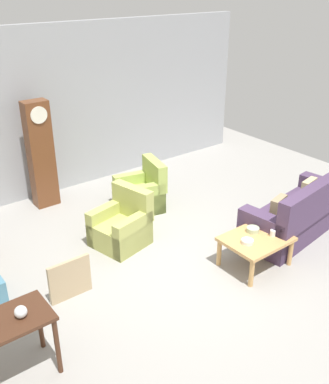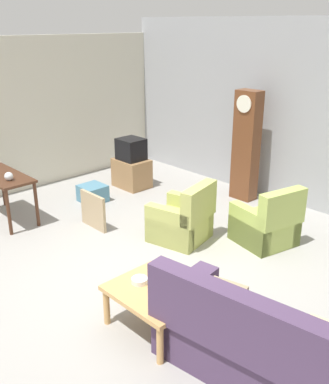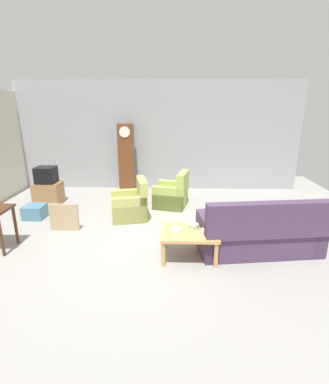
# 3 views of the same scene
# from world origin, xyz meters

# --- Properties ---
(ground_plane) EXTENTS (10.40, 10.40, 0.00)m
(ground_plane) POSITION_xyz_m (0.00, 0.00, 0.00)
(ground_plane) COLOR #999691
(garage_door_wall) EXTENTS (8.40, 0.16, 3.20)m
(garage_door_wall) POSITION_xyz_m (0.00, 3.60, 1.60)
(garage_door_wall) COLOR #9EA0A5
(garage_door_wall) RESTS_ON ground_plane
(couch_floral) EXTENTS (2.20, 1.14, 1.04)m
(couch_floral) POSITION_xyz_m (2.02, -0.49, 0.35)
(couch_floral) COLOR #4C3856
(couch_floral) RESTS_ON ground_plane
(armchair_olive_near) EXTENTS (0.94, 0.92, 0.92)m
(armchair_olive_near) POSITION_xyz_m (-0.49, 1.03, 0.31)
(armchair_olive_near) COLOR tan
(armchair_olive_near) RESTS_ON ground_plane
(armchair_olive_far) EXTENTS (0.94, 0.92, 0.92)m
(armchair_olive_far) POSITION_xyz_m (0.46, 1.84, 0.31)
(armchair_olive_far) COLOR #A7BC59
(armchair_olive_far) RESTS_ON ground_plane
(coffee_table_wood) EXTENTS (0.96, 0.76, 0.48)m
(coffee_table_wood) POSITION_xyz_m (0.77, -0.69, 0.41)
(coffee_table_wood) COLOR tan
(coffee_table_wood) RESTS_ON ground_plane
(grandfather_clock) EXTENTS (0.44, 0.30, 2.00)m
(grandfather_clock) POSITION_xyz_m (-0.89, 3.09, 1.01)
(grandfather_clock) COLOR brown
(grandfather_clock) RESTS_ON ground_plane
(tv_stand_cabinet) EXTENTS (0.68, 0.52, 0.57)m
(tv_stand_cabinet) POSITION_xyz_m (-2.81, 1.98, 0.28)
(tv_stand_cabinet) COLOR #997047
(tv_stand_cabinet) RESTS_ON ground_plane
(tv_crt) EXTENTS (0.48, 0.44, 0.42)m
(tv_crt) POSITION_xyz_m (-2.81, 1.98, 0.78)
(tv_crt) COLOR black
(tv_crt) RESTS_ON tv_stand_cabinet
(framed_picture_leaning) EXTENTS (0.60, 0.05, 0.58)m
(framed_picture_leaning) POSITION_xyz_m (-1.77, 0.31, 0.29)
(framed_picture_leaning) COLOR tan
(framed_picture_leaning) RESTS_ON ground_plane
(storage_box_blue) EXTENTS (0.45, 0.43, 0.31)m
(storage_box_blue) POSITION_xyz_m (-2.71, 0.96, 0.15)
(storage_box_blue) COLOR teal
(storage_box_blue) RESTS_ON ground_plane
(cup_white_porcelain) EXTENTS (0.08, 0.08, 0.10)m
(cup_white_porcelain) POSITION_xyz_m (0.99, -0.80, 0.53)
(cup_white_porcelain) COLOR white
(cup_white_porcelain) RESTS_ON coffee_table_wood
(cup_blue_rimmed) EXTENTS (0.09, 0.09, 0.09)m
(cup_blue_rimmed) POSITION_xyz_m (1.11, -0.43, 0.52)
(cup_blue_rimmed) COLOR silver
(cup_blue_rimmed) RESTS_ON coffee_table_wood
(bowl_white_stacked) EXTENTS (0.18, 0.18, 0.06)m
(bowl_white_stacked) POSITION_xyz_m (0.55, -0.71, 0.51)
(bowl_white_stacked) COLOR white
(bowl_white_stacked) RESTS_ON coffee_table_wood
(bowl_shallow_green) EXTENTS (0.19, 0.19, 0.07)m
(bowl_shallow_green) POSITION_xyz_m (0.85, -0.54, 0.51)
(bowl_shallow_green) COLOR #B2C69E
(bowl_shallow_green) RESTS_ON coffee_table_wood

